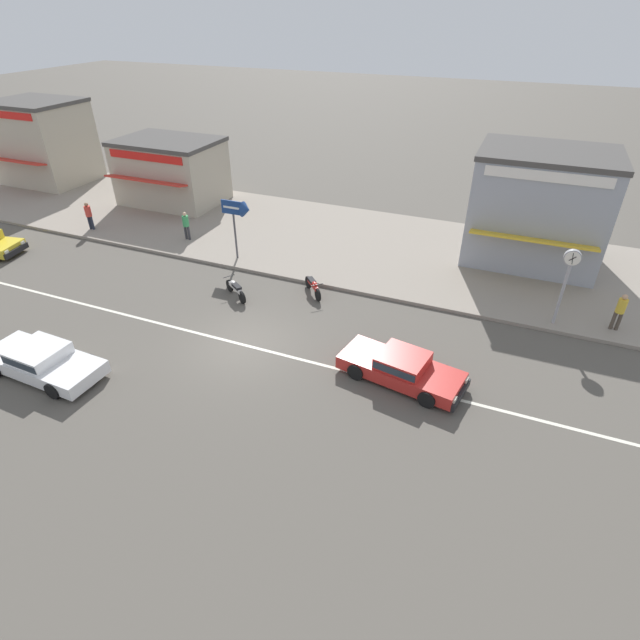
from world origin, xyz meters
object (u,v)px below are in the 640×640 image
Objects in this scene: street_clock at (569,270)px; shopfront_far_kios at (171,171)px; motorcycle_0 at (235,289)px; motorcycle_1 at (313,286)px; shopfront_corner_warung at (538,207)px; pedestrian_near_clock at (620,309)px; pedestrian_mid_kerb at (186,224)px; arrow_signboard at (243,212)px; pedestrian_by_shop at (89,214)px; shopfront_mid_block at (44,142)px; sedan_red_0 at (402,368)px; sedan_white_2 at (41,360)px.

shopfront_far_kios is (-23.00, 6.21, -0.47)m from street_clock.
shopfront_far_kios is at bearing 137.23° from motorcycle_0.
shopfront_corner_warung reaches higher than motorcycle_1.
street_clock is 0.53× the size of shopfront_far_kios.
motorcycle_1 is at bearing -171.81° from pedestrian_near_clock.
motorcycle_1 is at bearing 26.49° from motorcycle_0.
arrow_signboard is at bearing -13.34° from pedestrian_mid_kerb.
motorcycle_0 is 1.15× the size of motorcycle_1.
pedestrian_near_clock is at bearing -2.55° from pedestrian_mid_kerb.
shopfront_corner_warung is 21.61m from shopfront_far_kios.
shopfront_corner_warung is at bearing 122.79° from pedestrian_near_clock.
motorcycle_1 is at bearing -21.22° from arrow_signboard.
pedestrian_near_clock is 1.03× the size of pedestrian_mid_kerb.
pedestrian_near_clock reaches higher than pedestrian_by_shop.
arrow_signboard is 10.28m from pedestrian_by_shop.
shopfront_mid_block is at bearing 162.41° from arrow_signboard.
sedan_red_0 is 21.75m from shopfront_far_kios.
shopfront_corner_warung is (3.47, 11.77, 2.29)m from sedan_red_0.
shopfront_far_kios reaches higher than motorcycle_0.
pedestrian_by_shop reaches higher than sedan_white_2.
sedan_white_2 is 8.10m from motorcycle_0.
pedestrian_near_clock is at bearing 40.84° from sedan_red_0.
shopfront_far_kios is (-18.13, 11.91, 1.57)m from sedan_red_0.
pedestrian_near_clock is (16.67, 0.07, -1.61)m from arrow_signboard.
shopfront_corner_warung is 1.00× the size of shopfront_far_kios.
motorcycle_1 is 10.38m from street_clock.
motorcycle_0 is (3.59, 7.26, -0.11)m from sedan_white_2.
sedan_white_2 is 11.68m from pedestrian_mid_kerb.
shopfront_corner_warung reaches higher than pedestrian_near_clock.
sedan_red_0 is at bearing -22.86° from shopfront_mid_block.
street_clock is at bearing 12.35° from motorcycle_0.
motorcycle_0 is 1.01× the size of pedestrian_by_shop.
pedestrian_mid_kerb is (-1.91, 11.51, 0.51)m from sedan_white_2.
sedan_white_2 is 17.57m from shopfront_far_kios.
sedan_white_2 is 3.00× the size of pedestrian_by_shop.
shopfront_far_kios is at bearing -1.53° from shopfront_mid_block.
shopfront_mid_block reaches higher than motorcycle_0.
shopfront_corner_warung reaches higher than sedan_red_0.
motorcycle_0 is 4.15m from arrow_signboard.
sedan_red_0 reaches higher than motorcycle_0.
motorcycle_1 is at bearing -7.08° from pedestrian_by_shop.
sedan_red_0 is 7.77m from street_clock.
street_clock is 2.72m from pedestrian_near_clock.
motorcycle_1 is 12.45m from pedestrian_near_clock.
pedestrian_by_shop is (-10.15, 0.11, -1.63)m from arrow_signboard.
shopfront_mid_block is (-17.04, 16.64, 2.32)m from sedan_white_2.
shopfront_corner_warung is (11.77, 8.95, 2.40)m from motorcycle_0.
street_clock is at bearing -10.88° from shopfront_mid_block.
pedestrian_mid_kerb is (-5.50, 4.25, 0.62)m from motorcycle_0.
motorcycle_1 is at bearing -172.43° from street_clock.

